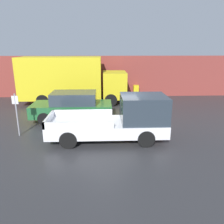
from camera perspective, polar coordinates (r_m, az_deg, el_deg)
ground_plane at (r=11.20m, az=0.52°, el=-5.51°), size 60.00×60.00×0.00m
building_wall at (r=19.31m, az=-0.74°, el=9.26°), size 28.00×0.15×3.52m
pickup_truck at (r=10.16m, az=2.33°, el=-2.00°), size 5.44×2.00×2.11m
car at (r=13.17m, az=-10.23°, el=1.56°), size 4.68×1.96×1.70m
delivery_truck at (r=17.21m, az=-11.03°, el=8.45°), size 7.98×2.57×3.53m
parking_sign at (r=11.47m, az=-23.65°, el=-0.07°), size 0.30×0.07×2.12m
newspaper_box at (r=19.40m, az=6.26°, el=5.46°), size 0.45×0.40×1.03m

